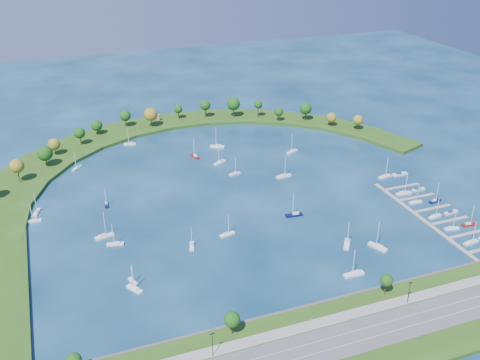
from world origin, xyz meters
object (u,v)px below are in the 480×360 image
object	(u,v)px
docked_boat_4	(435,216)
moored_boat_7	(133,281)
moored_boat_13	(106,204)
moored_boat_18	(294,214)
moored_boat_11	(130,143)
moored_boat_17	(195,156)
moored_boat_14	(378,246)
docked_boat_3	(469,224)
moored_boat_20	(347,243)
docked_boat_0	(471,242)
moored_boat_16	(34,220)
moored_boat_9	(37,212)
docked_boat_2	(452,228)
docked_boat_8	(404,193)
moored_boat_0	(104,236)
docked_boat_6	(416,202)
docked_boat_9	(418,189)
moored_boat_19	(235,173)
docked_boat_7	(435,200)
moored_boat_2	(217,146)
docked_boat_10	(385,176)
dock_system	(433,216)
moored_boat_1	(354,274)
moored_boat_15	(284,176)
moored_boat_12	(135,288)
moored_boat_8	(292,151)
docked_boat_11	(399,174)
moored_boat_4	(192,245)
harbor_tower	(159,118)

from	to	relation	value
docked_boat_4	moored_boat_7	bearing A→B (deg)	170.60
moored_boat_13	moored_boat_18	xyz separation A→B (m)	(87.96, -44.74, 0.08)
moored_boat_11	moored_boat_17	xyz separation A→B (m)	(34.66, -34.48, 0.00)
moored_boat_14	docked_boat_3	world-z (taller)	moored_boat_14
moored_boat_20	docked_boat_0	world-z (taller)	moored_boat_20
moored_boat_7	moored_boat_13	size ratio (longest dim) A/B	0.91
moored_boat_16	docked_boat_4	distance (m)	201.78
moored_boat_18	docked_boat_4	xyz separation A→B (m)	(66.32, -26.31, -0.06)
docked_boat_3	docked_boat_4	xyz separation A→B (m)	(-10.50, 12.47, -0.01)
moored_boat_9	docked_boat_2	size ratio (longest dim) A/B	1.01
docked_boat_0	docked_boat_8	world-z (taller)	docked_boat_8
moored_boat_0	docked_boat_6	world-z (taller)	moored_boat_0
moored_boat_9	docked_boat_9	bearing A→B (deg)	-83.95
moored_boat_19	docked_boat_7	world-z (taller)	docked_boat_7
moored_boat_2	moored_boat_7	distance (m)	147.13
moored_boat_14	docked_boat_10	xyz separation A→B (m)	(45.27, 61.87, -0.05)
moored_boat_16	docked_boat_3	bearing A→B (deg)	160.51
docked_boat_6	moored_boat_19	bearing A→B (deg)	140.50
moored_boat_18	moored_boat_2	bearing A→B (deg)	-79.09
moored_boat_20	docked_boat_8	world-z (taller)	moored_boat_20
moored_boat_11	docked_boat_8	size ratio (longest dim) A/B	0.91
dock_system	moored_boat_16	size ratio (longest dim) A/B	7.87
moored_boat_11	docked_boat_0	world-z (taller)	moored_boat_11
dock_system	moored_boat_1	bearing A→B (deg)	-155.61
moored_boat_19	moored_boat_11	bearing A→B (deg)	113.80
moored_boat_15	docked_boat_4	distance (m)	86.78
docked_boat_0	moored_boat_17	bearing A→B (deg)	115.67
moored_boat_9	docked_boat_3	bearing A→B (deg)	-94.23
moored_boat_15	docked_boat_3	xyz separation A→B (m)	(63.14, -81.47, -0.06)
moored_boat_11	docked_boat_6	xyz separation A→B (m)	(127.67, -133.15, -0.03)
docked_boat_10	moored_boat_12	bearing A→B (deg)	-171.04
moored_boat_0	moored_boat_1	distance (m)	116.97
moored_boat_19	moored_boat_2	bearing A→B (deg)	72.73
docked_boat_6	moored_boat_8	bearing A→B (deg)	111.94
moored_boat_1	docked_boat_8	size ratio (longest dim) A/B	1.04
docked_boat_9	moored_boat_9	bearing A→B (deg)	163.71
moored_boat_18	docked_boat_10	world-z (taller)	moored_boat_18
docked_boat_3	docked_boat_7	size ratio (longest dim) A/B	1.01
moored_boat_13	moored_boat_1	bearing A→B (deg)	44.53
moored_boat_9	docked_boat_4	world-z (taller)	moored_boat_9
docked_boat_3	docked_boat_11	size ratio (longest dim) A/B	1.23
moored_boat_8	moored_boat_11	size ratio (longest dim) A/B	1.08
docked_boat_10	docked_boat_7	bearing A→B (deg)	-86.74
moored_boat_4	docked_boat_10	bearing A→B (deg)	120.12
moored_boat_16	docked_boat_9	distance (m)	204.67
harbor_tower	moored_boat_9	bearing A→B (deg)	-129.57
docked_boat_6	docked_boat_7	bearing A→B (deg)	-13.05
moored_boat_14	moored_boat_18	xyz separation A→B (m)	(-23.43, 40.16, -0.02)
moored_boat_18	docked_boat_4	distance (m)	71.35
moored_boat_16	moored_boat_18	world-z (taller)	moored_boat_18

